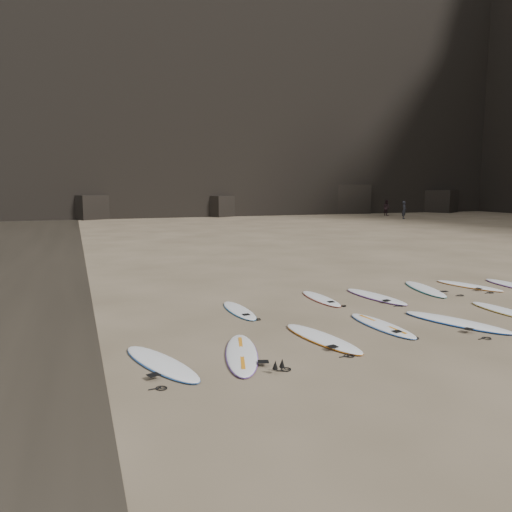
{
  "coord_description": "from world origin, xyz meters",
  "views": [
    {
      "loc": [
        -7.39,
        -10.09,
        3.39
      ],
      "look_at": [
        -2.75,
        2.6,
        1.5
      ],
      "focal_mm": 35.0,
      "sensor_mm": 36.0,
      "label": 1
    }
  ],
  "objects_px": {
    "surfboard_0": "(242,353)",
    "person_b": "(386,208)",
    "surfboard_3": "(456,322)",
    "surfboard_7": "(375,296)",
    "surfboard_8": "(425,289)",
    "surfboard_9": "(469,285)",
    "person_a": "(404,210)",
    "surfboard_2": "(382,325)",
    "surfboard_1": "(322,338)",
    "surfboard_6": "(321,298)",
    "surfboard_11": "(161,363)",
    "surfboard_5": "(239,310)",
    "surfboard_4": "(505,311)"
  },
  "relations": [
    {
      "from": "surfboard_0",
      "to": "person_b",
      "type": "distance_m",
      "value": 50.95
    },
    {
      "from": "person_b",
      "to": "surfboard_3",
      "type": "bearing_deg",
      "value": 141.92
    },
    {
      "from": "surfboard_7",
      "to": "surfboard_8",
      "type": "bearing_deg",
      "value": 2.89
    },
    {
      "from": "surfboard_9",
      "to": "person_a",
      "type": "relative_size",
      "value": 1.29
    },
    {
      "from": "surfboard_7",
      "to": "surfboard_9",
      "type": "distance_m",
      "value": 3.96
    },
    {
      "from": "surfboard_2",
      "to": "person_a",
      "type": "bearing_deg",
      "value": 49.79
    },
    {
      "from": "surfboard_0",
      "to": "person_b",
      "type": "relative_size",
      "value": 1.41
    },
    {
      "from": "surfboard_2",
      "to": "surfboard_9",
      "type": "relative_size",
      "value": 1.01
    },
    {
      "from": "surfboard_1",
      "to": "surfboard_6",
      "type": "xyz_separation_m",
      "value": [
        1.82,
        3.57,
        -0.01
      ]
    },
    {
      "from": "surfboard_6",
      "to": "surfboard_8",
      "type": "bearing_deg",
      "value": 1.53
    },
    {
      "from": "surfboard_11",
      "to": "person_b",
      "type": "xyz_separation_m",
      "value": [
        32.82,
        40.25,
        0.87
      ]
    },
    {
      "from": "surfboard_1",
      "to": "surfboard_5",
      "type": "relative_size",
      "value": 1.17
    },
    {
      "from": "surfboard_5",
      "to": "person_b",
      "type": "bearing_deg",
      "value": 49.58
    },
    {
      "from": "surfboard_2",
      "to": "person_a",
      "type": "height_order",
      "value": "person_a"
    },
    {
      "from": "surfboard_1",
      "to": "surfboard_11",
      "type": "height_order",
      "value": "surfboard_1"
    },
    {
      "from": "surfboard_1",
      "to": "person_a",
      "type": "relative_size",
      "value": 1.4
    },
    {
      "from": "person_a",
      "to": "surfboard_9",
      "type": "bearing_deg",
      "value": -170.83
    },
    {
      "from": "surfboard_11",
      "to": "surfboard_4",
      "type": "bearing_deg",
      "value": -14.75
    },
    {
      "from": "surfboard_5",
      "to": "surfboard_9",
      "type": "relative_size",
      "value": 0.93
    },
    {
      "from": "surfboard_1",
      "to": "surfboard_4",
      "type": "distance_m",
      "value": 5.83
    },
    {
      "from": "surfboard_0",
      "to": "surfboard_3",
      "type": "height_order",
      "value": "surfboard_3"
    },
    {
      "from": "surfboard_2",
      "to": "surfboard_8",
      "type": "xyz_separation_m",
      "value": [
        3.85,
        3.21,
        0.0
      ]
    },
    {
      "from": "surfboard_11",
      "to": "surfboard_5",
      "type": "bearing_deg",
      "value": 31.83
    },
    {
      "from": "surfboard_1",
      "to": "person_a",
      "type": "distance_m",
      "value": 43.92
    },
    {
      "from": "surfboard_0",
      "to": "surfboard_1",
      "type": "height_order",
      "value": "same"
    },
    {
      "from": "surfboard_6",
      "to": "surfboard_11",
      "type": "relative_size",
      "value": 0.88
    },
    {
      "from": "surfboard_5",
      "to": "surfboard_0",
      "type": "bearing_deg",
      "value": -108.52
    },
    {
      "from": "surfboard_0",
      "to": "person_b",
      "type": "height_order",
      "value": "person_b"
    },
    {
      "from": "surfboard_4",
      "to": "surfboard_8",
      "type": "xyz_separation_m",
      "value": [
        -0.11,
        3.17,
        0.01
      ]
    },
    {
      "from": "surfboard_2",
      "to": "surfboard_8",
      "type": "distance_m",
      "value": 5.01
    },
    {
      "from": "surfboard_0",
      "to": "person_a",
      "type": "xyz_separation_m",
      "value": [
        29.48,
        34.63,
        0.88
      ]
    },
    {
      "from": "surfboard_11",
      "to": "surfboard_9",
      "type": "bearing_deg",
      "value": -0.22
    },
    {
      "from": "surfboard_5",
      "to": "person_a",
      "type": "xyz_separation_m",
      "value": [
        28.41,
        31.22,
        0.89
      ]
    },
    {
      "from": "surfboard_9",
      "to": "person_a",
      "type": "xyz_separation_m",
      "value": [
        20.0,
        30.67,
        0.89
      ]
    },
    {
      "from": "person_a",
      "to": "surfboard_7",
      "type": "bearing_deg",
      "value": -175.38
    },
    {
      "from": "surfboard_2",
      "to": "surfboard_6",
      "type": "relative_size",
      "value": 1.07
    },
    {
      "from": "surfboard_2",
      "to": "surfboard_5",
      "type": "xyz_separation_m",
      "value": [
        -2.8,
        2.6,
        -0.0
      ]
    },
    {
      "from": "surfboard_2",
      "to": "surfboard_8",
      "type": "height_order",
      "value": "surfboard_8"
    },
    {
      "from": "surfboard_6",
      "to": "surfboard_4",
      "type": "bearing_deg",
      "value": -37.44
    },
    {
      "from": "surfboard_11",
      "to": "person_b",
      "type": "relative_size",
      "value": 1.4
    },
    {
      "from": "surfboard_2",
      "to": "surfboard_4",
      "type": "distance_m",
      "value": 3.96
    },
    {
      "from": "surfboard_4",
      "to": "surfboard_6",
      "type": "distance_m",
      "value": 5.05
    },
    {
      "from": "surfboard_5",
      "to": "person_b",
      "type": "relative_size",
      "value": 1.21
    },
    {
      "from": "surfboard_9",
      "to": "surfboard_1",
      "type": "bearing_deg",
      "value": -171.38
    },
    {
      "from": "surfboard_9",
      "to": "surfboard_0",
      "type": "bearing_deg",
      "value": -174.37
    },
    {
      "from": "surfboard_2",
      "to": "surfboard_3",
      "type": "distance_m",
      "value": 1.95
    },
    {
      "from": "surfboard_11",
      "to": "surfboard_3",
      "type": "bearing_deg",
      "value": -16.74
    },
    {
      "from": "surfboard_4",
      "to": "surfboard_7",
      "type": "relative_size",
      "value": 0.89
    },
    {
      "from": "surfboard_6",
      "to": "person_a",
      "type": "distance_m",
      "value": 40.0
    },
    {
      "from": "surfboard_3",
      "to": "surfboard_4",
      "type": "relative_size",
      "value": 1.21
    }
  ]
}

